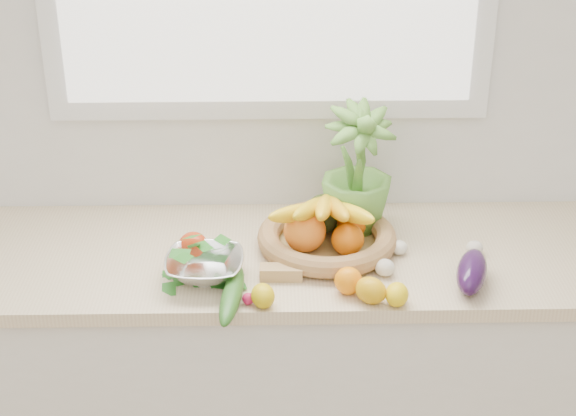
{
  "coord_description": "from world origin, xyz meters",
  "views": [
    {
      "loc": [
        0.01,
        -0.24,
        2.17
      ],
      "look_at": [
        0.05,
        1.93,
        1.05
      ],
      "focal_mm": 55.0,
      "sensor_mm": 36.0,
      "label": 1
    }
  ],
  "objects_px": {
    "potted_herb": "(357,168)",
    "apple": "(193,247)",
    "cucumber": "(232,295)",
    "colander_with_spinach": "(204,261)",
    "fruit_basket": "(326,231)",
    "eggplant": "(472,272)"
  },
  "relations": [
    {
      "from": "apple",
      "to": "eggplant",
      "type": "bearing_deg",
      "value": -11.08
    },
    {
      "from": "apple",
      "to": "eggplant",
      "type": "relative_size",
      "value": 0.41
    },
    {
      "from": "eggplant",
      "to": "colander_with_spinach",
      "type": "relative_size",
      "value": 0.94
    },
    {
      "from": "potted_herb",
      "to": "colander_with_spinach",
      "type": "xyz_separation_m",
      "value": [
        -0.43,
        -0.27,
        -0.15
      ]
    },
    {
      "from": "potted_herb",
      "to": "fruit_basket",
      "type": "height_order",
      "value": "potted_herb"
    },
    {
      "from": "apple",
      "to": "cucumber",
      "type": "xyz_separation_m",
      "value": [
        0.12,
        -0.23,
        -0.02
      ]
    },
    {
      "from": "cucumber",
      "to": "fruit_basket",
      "type": "relative_size",
      "value": 0.62
    },
    {
      "from": "apple",
      "to": "fruit_basket",
      "type": "bearing_deg",
      "value": 9.18
    },
    {
      "from": "cucumber",
      "to": "eggplant",
      "type": "bearing_deg",
      "value": 7.03
    },
    {
      "from": "apple",
      "to": "fruit_basket",
      "type": "relative_size",
      "value": 0.19
    },
    {
      "from": "eggplant",
      "to": "colander_with_spinach",
      "type": "distance_m",
      "value": 0.72
    },
    {
      "from": "eggplant",
      "to": "potted_herb",
      "type": "distance_m",
      "value": 0.45
    },
    {
      "from": "eggplant",
      "to": "fruit_basket",
      "type": "height_order",
      "value": "fruit_basket"
    },
    {
      "from": "fruit_basket",
      "to": "cucumber",
      "type": "bearing_deg",
      "value": -132.11
    },
    {
      "from": "cucumber",
      "to": "apple",
      "type": "bearing_deg",
      "value": 117.23
    },
    {
      "from": "potted_herb",
      "to": "fruit_basket",
      "type": "relative_size",
      "value": 0.83
    },
    {
      "from": "apple",
      "to": "potted_herb",
      "type": "relative_size",
      "value": 0.23
    },
    {
      "from": "apple",
      "to": "cucumber",
      "type": "height_order",
      "value": "apple"
    },
    {
      "from": "cucumber",
      "to": "colander_with_spinach",
      "type": "xyz_separation_m",
      "value": [
        -0.08,
        0.12,
        0.03
      ]
    },
    {
      "from": "eggplant",
      "to": "potted_herb",
      "type": "xyz_separation_m",
      "value": [
        -0.28,
        0.31,
        0.16
      ]
    },
    {
      "from": "apple",
      "to": "eggplant",
      "type": "xyz_separation_m",
      "value": [
        0.75,
        -0.15,
        -0.0
      ]
    },
    {
      "from": "potted_herb",
      "to": "apple",
      "type": "bearing_deg",
      "value": -160.81
    }
  ]
}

